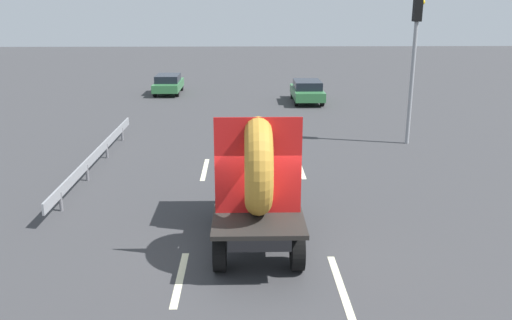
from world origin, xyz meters
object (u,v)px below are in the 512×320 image
object	(u,v)px
flatbed_truck	(257,171)
traffic_light	(414,51)
distant_sedan	(307,91)
oncoming_car	(168,83)

from	to	relation	value
flatbed_truck	traffic_light	world-z (taller)	traffic_light
flatbed_truck	distant_sedan	xyz separation A→B (m)	(3.39, 18.56, -0.99)
flatbed_truck	oncoming_car	world-z (taller)	flatbed_truck
flatbed_truck	traffic_light	xyz separation A→B (m)	(6.50, 8.96, 2.13)
distant_sedan	flatbed_truck	bearing A→B (deg)	-100.36
oncoming_car	traffic_light	bearing A→B (deg)	-47.86
flatbed_truck	distant_sedan	size ratio (longest dim) A/B	1.19
flatbed_truck	traffic_light	distance (m)	11.27
oncoming_car	distant_sedan	bearing A→B (deg)	-20.91
oncoming_car	flatbed_truck	bearing A→B (deg)	-76.77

